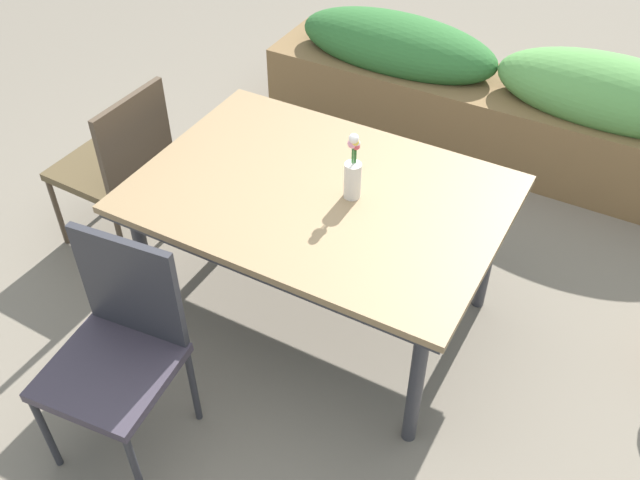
{
  "coord_description": "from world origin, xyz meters",
  "views": [
    {
      "loc": [
        1.0,
        -2.0,
        2.52
      ],
      "look_at": [
        -0.09,
        -0.01,
        0.46
      ],
      "focal_mm": 39.59,
      "sensor_mm": 36.0,
      "label": 1
    }
  ],
  "objects": [
    {
      "name": "ground_plane",
      "position": [
        0.0,
        0.0,
        0.0
      ],
      "size": [
        12.0,
        12.0,
        0.0
      ],
      "primitive_type": "plane",
      "color": "#756B5B"
    },
    {
      "name": "dining_table",
      "position": [
        -0.09,
        -0.01,
        0.67
      ],
      "size": [
        1.5,
        1.05,
        0.73
      ],
      "color": "#8C704C",
      "rests_on": "ground"
    },
    {
      "name": "chair_end_left",
      "position": [
        -1.21,
        -0.01,
        0.5
      ],
      "size": [
        0.48,
        0.48,
        0.89
      ],
      "rotation": [
        0.0,
        0.0,
        1.54
      ],
      "color": "brown",
      "rests_on": "ground"
    },
    {
      "name": "chair_near_left",
      "position": [
        -0.44,
        -0.9,
        0.52
      ],
      "size": [
        0.48,
        0.48,
        0.92
      ],
      "rotation": [
        0.0,
        0.0,
        3.24
      ],
      "color": "#3A333E",
      "rests_on": "ground"
    },
    {
      "name": "flower_vase",
      "position": [
        0.04,
        0.03,
        0.85
      ],
      "size": [
        0.07,
        0.07,
        0.3
      ],
      "color": "silver",
      "rests_on": "dining_table"
    },
    {
      "name": "planter_box",
      "position": [
        0.16,
        1.66,
        0.37
      ],
      "size": [
        2.78,
        0.53,
        0.78
      ],
      "color": "brown",
      "rests_on": "ground"
    }
  ]
}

